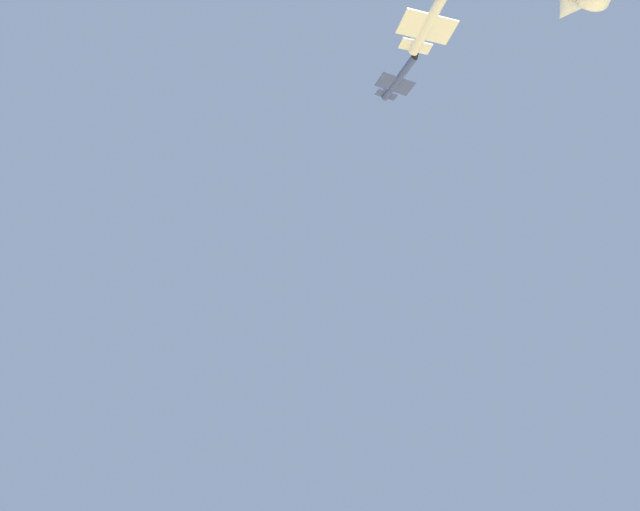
% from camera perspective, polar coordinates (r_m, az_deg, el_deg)
% --- Properties ---
extents(chase_jet_left_wing, '(11.46, 13.93, 4.00)m').
position_cam_1_polar(chase_jet_left_wing, '(139.26, 7.37, 16.06)').
color(chase_jet_left_wing, '#38478C').
extents(chase_jet_right_wing, '(12.69, 12.97, 4.00)m').
position_cam_1_polar(chase_jet_right_wing, '(94.03, 10.36, 21.02)').
color(chase_jet_right_wing, silver).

